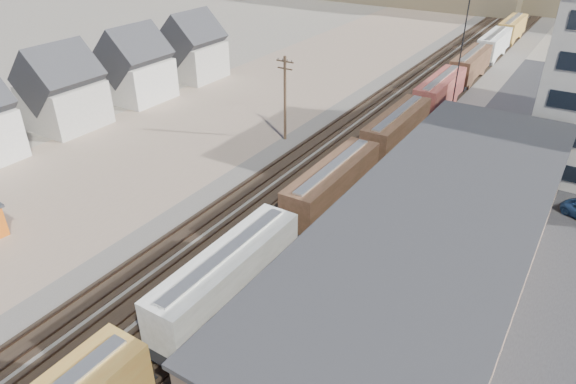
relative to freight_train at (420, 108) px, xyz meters
The scene contains 9 objects.
ballast_bed 5.84m from the freight_train, 137.57° to the right, with size 18.00×200.00×0.06m, color #4C4742.
dirt_yard 27.49m from the freight_train, 150.48° to the right, with size 24.00×180.00×0.03m, color #856F5B.
asphalt_lot 26.08m from the freight_train, 45.43° to the right, with size 26.00×120.00×0.04m, color #232326.
rail_tracks 6.18m from the freight_train, 141.39° to the right, with size 11.40×200.00×0.24m.
freight_train is the anchor object (origin of this frame).
warehouse 30.60m from the freight_train, 68.56° to the right, with size 12.40×40.40×7.25m.
utility_pole_north 17.01m from the freight_train, 136.99° to the right, with size 2.20×0.32×10.00m.
radio_mast 9.35m from the freight_train, 71.37° to the left, with size 1.20×0.16×18.00m.
townhouse_row 47.35m from the freight_train, 143.01° to the right, with size 8.15×68.16×10.47m.
Camera 1 is at (21.92, -5.57, 24.96)m, focal length 32.00 mm.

